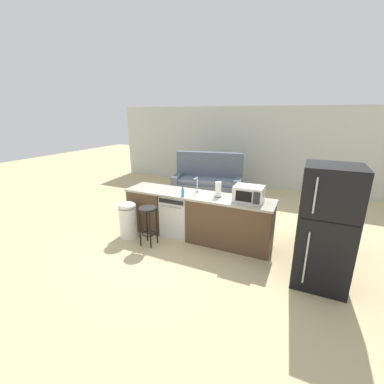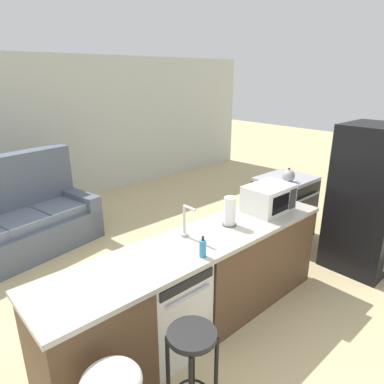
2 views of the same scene
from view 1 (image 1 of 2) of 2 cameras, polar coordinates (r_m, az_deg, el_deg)
The scene contains 14 objects.
ground_plane at distance 5.30m, azimuth -0.52°, elevation -9.59°, with size 24.00×24.00×0.00m, color tan.
wall_back at distance 8.72m, azimuth 13.44°, elevation 9.53°, with size 10.00×0.06×2.60m.
kitchen_counter at distance 5.04m, azimuth 1.94°, elevation -5.83°, with size 2.94×0.66×0.90m.
dishwasher at distance 5.23m, azimuth -3.02°, elevation -4.93°, with size 0.58×0.61×0.84m.
stove_range at distance 5.20m, azimuth 26.60°, elevation -6.59°, with size 0.76×0.68×0.90m.
refrigerator at distance 4.03m, azimuth 27.55°, elevation -6.96°, with size 0.72×0.73×1.75m.
microwave at distance 4.57m, azimuth 12.48°, elevation -0.40°, with size 0.50×0.37×0.28m.
sink_faucet at distance 5.00m, azimuth 1.10°, elevation 1.42°, with size 0.07×0.18×0.30m.
paper_towel_roll at distance 4.74m, azimuth 5.83°, elevation 0.55°, with size 0.14×0.14×0.28m.
soap_bottle at distance 4.76m, azimuth -2.05°, elevation -0.12°, with size 0.06×0.06×0.18m.
kettle at distance 4.90m, azimuth 25.52°, elevation -1.17°, with size 0.21×0.17×0.19m.
bar_stool at distance 4.81m, azimuth -9.77°, elevation -5.73°, with size 0.32×0.32×0.74m.
trash_bin at distance 5.23m, azimuth -14.05°, elevation -5.97°, with size 0.35×0.35×0.74m.
couch at distance 7.72m, azimuth 3.55°, elevation 2.17°, with size 2.13×1.26×1.27m.
Camera 1 is at (2.04, -4.27, 2.38)m, focal length 24.00 mm.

